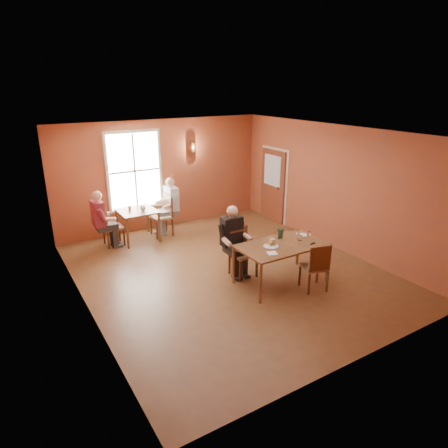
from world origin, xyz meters
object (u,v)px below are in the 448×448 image
diner_main (244,244)px  chair_diner_maroon (113,226)px  second_table (138,225)px  diner_maroon (111,218)px  chair_diner_main (243,253)px  chair_diner_white (161,216)px  diner_white (162,209)px  main_table (281,263)px  chair_empty (314,266)px

diner_main → chair_diner_maroon: (-1.84, 3.16, -0.23)m
second_table → chair_diner_maroon: chair_diner_maroon is taller
second_table → diner_maroon: (-0.68, 0.00, 0.31)m
chair_diner_main → diner_maroon: bearing=-59.1°
chair_diner_white → diner_white: bearing=-90.0°
chair_diner_white → main_table: bearing=-164.6°
main_table → chair_empty: size_ratio=1.80×
second_table → diner_maroon: diner_maroon is taller
diner_main → diner_white: (-0.51, 3.16, 0.01)m
chair_empty → diner_maroon: bearing=137.2°
main_table → chair_diner_main: bearing=127.6°
chair_diner_main → diner_maroon: (-1.87, 3.13, 0.19)m
chair_diner_main → chair_diner_maroon: bearing=-59.5°
diner_white → chair_diner_maroon: 1.35m
second_table → chair_diner_maroon: 0.66m
second_table → diner_maroon: 0.75m
main_table → diner_white: 3.92m
chair_diner_white → chair_diner_main: bearing=-170.1°
chair_diner_white → diner_white: diner_white is taller
main_table → chair_empty: (0.38, -0.56, 0.08)m
chair_diner_white → diner_maroon: size_ratio=0.77×
chair_diner_maroon → chair_empty: bearing=32.1°
chair_diner_main → diner_main: diner_main is taller
diner_main → diner_white: bearing=-80.8°
main_table → chair_diner_white: 3.92m
chair_diner_white → diner_maroon: bearing=90.0°
chair_diner_maroon → diner_maroon: diner_maroon is taller
diner_main → chair_diner_maroon: diner_main is taller
chair_diner_main → chair_diner_white: 3.17m
chair_diner_main → diner_white: size_ratio=0.71×
chair_diner_main → diner_main: 0.21m
chair_diner_main → chair_diner_white: size_ratio=0.95×
diner_white → chair_diner_maroon: diner_white is taller
main_table → chair_empty: chair_empty is taller
chair_empty → second_table: size_ratio=1.08×
main_table → diner_white: size_ratio=1.21×
chair_diner_main → second_table: bearing=-69.1°
main_table → second_table: main_table is taller
diner_main → chair_diner_main: bearing=-90.0°
diner_main → chair_diner_white: size_ratio=1.31×
chair_diner_main → diner_white: (-0.51, 3.13, 0.21)m
chair_diner_white → diner_white: (0.03, 0.00, 0.18)m
chair_empty → chair_diner_white: (-1.42, 4.33, 0.06)m
chair_diner_main → chair_empty: bearing=126.0°
second_table → diner_white: (0.68, 0.00, 0.33)m
diner_main → second_table: (-1.19, 3.16, -0.32)m
second_table → diner_white: bearing=0.0°
diner_white → diner_maroon: size_ratio=1.03×
second_table → diner_main: bearing=-69.3°
diner_maroon → diner_white: bearing=90.0°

